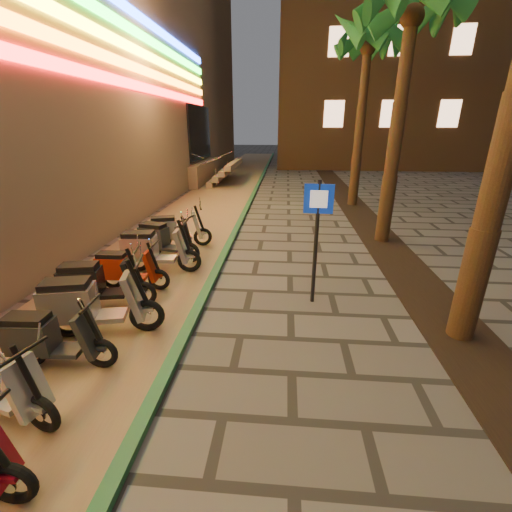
# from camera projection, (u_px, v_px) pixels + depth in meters

# --- Properties ---
(ground) EXTENTS (120.00, 120.00, 0.00)m
(ground) POSITION_uv_depth(u_px,v_px,m) (223.00, 417.00, 4.07)
(ground) COLOR #474442
(ground) RESTS_ON ground
(parking_strip) EXTENTS (3.40, 60.00, 0.01)m
(parking_strip) POSITION_uv_depth(u_px,v_px,m) (202.00, 212.00, 13.58)
(parking_strip) COLOR #8C7251
(parking_strip) RESTS_ON ground
(green_curb) EXTENTS (0.18, 60.00, 0.10)m
(green_curb) POSITION_uv_depth(u_px,v_px,m) (245.00, 212.00, 13.43)
(green_curb) COLOR #246238
(green_curb) RESTS_ON ground
(planting_strip) EXTENTS (1.20, 40.00, 0.02)m
(planting_strip) POSITION_uv_depth(u_px,v_px,m) (402.00, 265.00, 8.44)
(planting_strip) COLOR black
(planting_strip) RESTS_ON ground
(apartment_block) EXTENTS (18.00, 16.06, 25.00)m
(apartment_block) POSITION_uv_depth(u_px,v_px,m) (390.00, 7.00, 28.66)
(apartment_block) COLOR brown
(apartment_block) RESTS_ON ground
(palm_c) EXTENTS (2.97, 3.02, 6.91)m
(palm_c) POSITION_uv_depth(u_px,v_px,m) (412.00, 15.00, 8.25)
(palm_c) COLOR #472D19
(palm_c) RESTS_ON ground
(palm_d) EXTENTS (2.97, 3.02, 7.16)m
(palm_d) POSITION_uv_depth(u_px,v_px,m) (368.00, 48.00, 12.83)
(palm_d) COLOR #472D19
(palm_d) RESTS_ON ground
(pedestrian_sign) EXTENTS (0.52, 0.10, 2.37)m
(pedestrian_sign) POSITION_uv_depth(u_px,v_px,m) (317.00, 226.00, 6.20)
(pedestrian_sign) COLOR black
(pedestrian_sign) RESTS_ON ground
(scooter_6) EXTENTS (1.53, 0.54, 1.08)m
(scooter_6) POSITION_uv_depth(u_px,v_px,m) (47.00, 338.00, 4.77)
(scooter_6) COLOR black
(scooter_6) RESTS_ON ground
(scooter_7) EXTENTS (1.86, 0.87, 1.31)m
(scooter_7) POSITION_uv_depth(u_px,v_px,m) (88.00, 304.00, 5.47)
(scooter_7) COLOR black
(scooter_7) RESTS_ON ground
(scooter_8) EXTENTS (1.70, 0.74, 1.19)m
(scooter_8) POSITION_uv_depth(u_px,v_px,m) (96.00, 284.00, 6.30)
(scooter_8) COLOR black
(scooter_8) RESTS_ON ground
(scooter_9) EXTENTS (1.49, 0.52, 1.05)m
(scooter_9) POSITION_uv_depth(u_px,v_px,m) (124.00, 269.00, 7.10)
(scooter_9) COLOR black
(scooter_9) RESTS_ON ground
(scooter_10) EXTENTS (1.81, 0.63, 1.27)m
(scooter_10) POSITION_uv_depth(u_px,v_px,m) (152.00, 250.00, 7.91)
(scooter_10) COLOR black
(scooter_10) RESTS_ON ground
(scooter_11) EXTENTS (1.68, 0.85, 1.19)m
(scooter_11) POSITION_uv_depth(u_px,v_px,m) (163.00, 239.00, 8.76)
(scooter_11) COLOR black
(scooter_11) RESTS_ON ground
(scooter_12) EXTENTS (1.67, 0.87, 1.18)m
(scooter_12) POSITION_uv_depth(u_px,v_px,m) (174.00, 230.00, 9.53)
(scooter_12) COLOR black
(scooter_12) RESTS_ON ground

